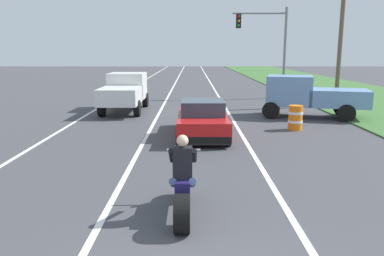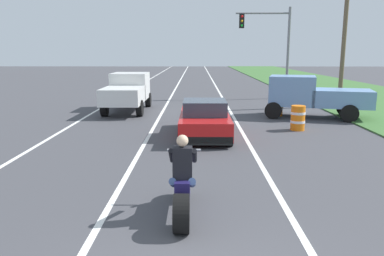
# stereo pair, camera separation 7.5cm
# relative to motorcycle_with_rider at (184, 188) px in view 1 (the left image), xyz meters

# --- Properties ---
(lane_stripe_left_solid) EXTENTS (0.14, 120.00, 0.01)m
(lane_stripe_left_solid) POSITION_rel_motorcycle_with_rider_xyz_m (-5.13, 17.00, -0.59)
(lane_stripe_left_solid) COLOR white
(lane_stripe_left_solid) RESTS_ON ground
(lane_stripe_right_solid) EXTENTS (0.14, 120.00, 0.01)m
(lane_stripe_right_solid) POSITION_rel_motorcycle_with_rider_xyz_m (2.07, 17.00, -0.59)
(lane_stripe_right_solid) COLOR white
(lane_stripe_right_solid) RESTS_ON ground
(lane_stripe_centre_dashed) EXTENTS (0.14, 120.00, 0.01)m
(lane_stripe_centre_dashed) POSITION_rel_motorcycle_with_rider_xyz_m (-1.53, 17.00, -0.59)
(lane_stripe_centre_dashed) COLOR white
(lane_stripe_centre_dashed) RESTS_ON ground
(grass_verge_right) EXTENTS (10.00, 120.00, 0.06)m
(grass_verge_right) POSITION_rel_motorcycle_with_rider_xyz_m (12.19, 17.00, -0.56)
(grass_verge_right) COLOR #3D6B33
(grass_verge_right) RESTS_ON ground
(motorcycle_with_rider) EXTENTS (0.70, 2.21, 1.62)m
(motorcycle_with_rider) POSITION_rel_motorcycle_with_rider_xyz_m (0.00, 0.00, 0.00)
(motorcycle_with_rider) COLOR black
(motorcycle_with_rider) RESTS_ON ground
(sports_car_red) EXTENTS (1.84, 4.30, 1.37)m
(sports_car_red) POSITION_rel_motorcycle_with_rider_xyz_m (0.57, 7.18, 0.04)
(sports_car_red) COLOR red
(sports_car_red) RESTS_ON ground
(pickup_truck_left_lane_white) EXTENTS (2.02, 4.80, 1.98)m
(pickup_truck_left_lane_white) POSITION_rel_motorcycle_with_rider_xyz_m (-3.38, 13.20, 0.51)
(pickup_truck_left_lane_white) COLOR silver
(pickup_truck_left_lane_white) RESTS_ON ground
(pickup_truck_right_shoulder_light_blue) EXTENTS (5.14, 3.14, 1.98)m
(pickup_truck_right_shoulder_light_blue) POSITION_rel_motorcycle_with_rider_xyz_m (5.80, 11.34, 0.51)
(pickup_truck_right_shoulder_light_blue) COLOR #6B93C6
(pickup_truck_right_shoulder_light_blue) RESTS_ON ground
(traffic_light_mast_near) EXTENTS (3.63, 0.34, 6.00)m
(traffic_light_mast_near) POSITION_rel_motorcycle_with_rider_xyz_m (5.33, 19.07, 3.34)
(traffic_light_mast_near) COLOR gray
(traffic_light_mast_near) RESTS_ON ground
(utility_pole_roadside) EXTENTS (0.24, 0.24, 7.81)m
(utility_pole_roadside) POSITION_rel_motorcycle_with_rider_xyz_m (8.54, 15.09, 3.31)
(utility_pole_roadside) COLOR brown
(utility_pole_roadside) RESTS_ON ground
(construction_barrel_nearest) EXTENTS (0.58, 0.58, 1.00)m
(construction_barrel_nearest) POSITION_rel_motorcycle_with_rider_xyz_m (4.35, 8.29, -0.09)
(construction_barrel_nearest) COLOR orange
(construction_barrel_nearest) RESTS_ON ground
(construction_barrel_mid) EXTENTS (0.58, 0.58, 1.00)m
(construction_barrel_mid) POSITION_rel_motorcycle_with_rider_xyz_m (4.25, 11.80, -0.09)
(construction_barrel_mid) COLOR orange
(construction_barrel_mid) RESTS_ON ground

